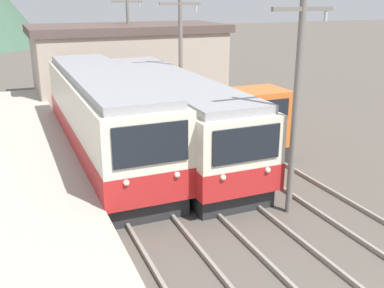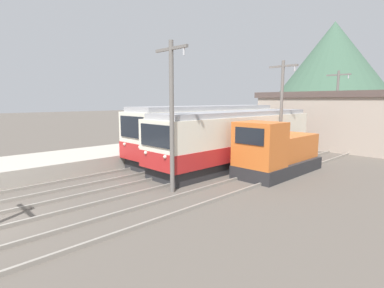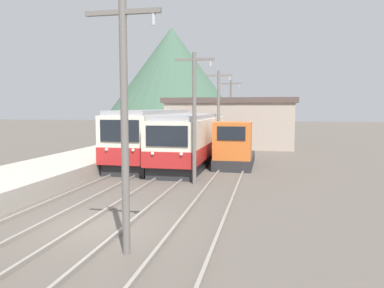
{
  "view_description": "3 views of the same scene",
  "coord_description": "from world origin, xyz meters",
  "px_view_note": "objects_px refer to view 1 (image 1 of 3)",
  "views": [
    {
      "loc": [
        -6.2,
        -3.51,
        6.59
      ],
      "look_at": [
        -0.27,
        10.54,
        1.55
      ],
      "focal_mm": 42.0,
      "sensor_mm": 36.0,
      "label": 1
    },
    {
      "loc": [
        11.68,
        -1.19,
        4.09
      ],
      "look_at": [
        -0.31,
        10.46,
        1.65
      ],
      "focal_mm": 28.0,
      "sensor_mm": 36.0,
      "label": 2
    },
    {
      "loc": [
        5.32,
        -11.14,
        3.86
      ],
      "look_at": [
        0.94,
        10.44,
        1.73
      ],
      "focal_mm": 35.0,
      "sensor_mm": 36.0,
      "label": 3
    }
  ],
  "objects_px": {
    "catenary_mast_mid": "(296,102)",
    "catenary_mast_far": "(181,61)",
    "shunting_locomotive": "(237,122)",
    "catenary_mast_distant": "(129,43)",
    "commuter_train_center": "(171,118)",
    "commuter_train_left": "(104,121)"
  },
  "relations": [
    {
      "from": "shunting_locomotive",
      "to": "catenary_mast_distant",
      "type": "bearing_deg",
      "value": 96.89
    },
    {
      "from": "commuter_train_center",
      "to": "catenary_mast_mid",
      "type": "bearing_deg",
      "value": -77.41
    },
    {
      "from": "commuter_train_left",
      "to": "catenary_mast_mid",
      "type": "distance_m",
      "value": 8.43
    },
    {
      "from": "shunting_locomotive",
      "to": "catenary_mast_mid",
      "type": "distance_m",
      "value": 6.92
    },
    {
      "from": "commuter_train_left",
      "to": "catenary_mast_distant",
      "type": "bearing_deg",
      "value": 69.72
    },
    {
      "from": "commuter_train_left",
      "to": "catenary_mast_distant",
      "type": "distance_m",
      "value": 12.57
    },
    {
      "from": "commuter_train_left",
      "to": "shunting_locomotive",
      "type": "distance_m",
      "value": 5.86
    },
    {
      "from": "commuter_train_left",
      "to": "catenary_mast_far",
      "type": "distance_m",
      "value": 5.25
    },
    {
      "from": "commuter_train_center",
      "to": "catenary_mast_mid",
      "type": "distance_m",
      "value": 7.21
    },
    {
      "from": "commuter_train_center",
      "to": "catenary_mast_mid",
      "type": "relative_size",
      "value": 2.0
    },
    {
      "from": "catenary_mast_mid",
      "to": "commuter_train_left",
      "type": "bearing_deg",
      "value": 121.61
    },
    {
      "from": "catenary_mast_mid",
      "to": "commuter_train_center",
      "type": "bearing_deg",
      "value": 102.59
    },
    {
      "from": "commuter_train_center",
      "to": "shunting_locomotive",
      "type": "xyz_separation_m",
      "value": [
        3.0,
        -0.44,
        -0.39
      ]
    },
    {
      "from": "shunting_locomotive",
      "to": "catenary_mast_far",
      "type": "distance_m",
      "value": 4.14
    },
    {
      "from": "commuter_train_left",
      "to": "catenary_mast_far",
      "type": "height_order",
      "value": "catenary_mast_far"
    },
    {
      "from": "commuter_train_center",
      "to": "catenary_mast_distant",
      "type": "xyz_separation_m",
      "value": [
        1.51,
        11.9,
        2.01
      ]
    },
    {
      "from": "shunting_locomotive",
      "to": "catenary_mast_far",
      "type": "height_order",
      "value": "catenary_mast_far"
    },
    {
      "from": "catenary_mast_distant",
      "to": "commuter_train_left",
      "type": "bearing_deg",
      "value": -110.28
    },
    {
      "from": "catenary_mast_mid",
      "to": "catenary_mast_distant",
      "type": "xyz_separation_m",
      "value": [
        0.0,
        18.66,
        0.0
      ]
    },
    {
      "from": "commuter_train_center",
      "to": "catenary_mast_far",
      "type": "relative_size",
      "value": 2.0
    },
    {
      "from": "catenary_mast_mid",
      "to": "catenary_mast_far",
      "type": "height_order",
      "value": "same"
    },
    {
      "from": "shunting_locomotive",
      "to": "catenary_mast_distant",
      "type": "distance_m",
      "value": 12.67
    }
  ]
}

